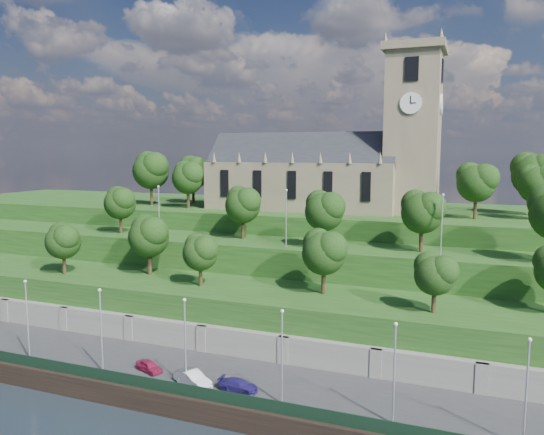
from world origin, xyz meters
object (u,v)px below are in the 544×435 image
at_px(car_right, 238,385).
at_px(car_left, 149,366).
at_px(church, 331,165).
at_px(car_middle, 193,379).

bearing_deg(car_right, car_left, 87.75).
relative_size(car_left, car_right, 0.87).
relative_size(church, car_right, 9.86).
bearing_deg(church, car_middle, -92.97).
bearing_deg(car_right, church, 4.89).
height_order(church, car_middle, church).
bearing_deg(car_left, church, 10.31).
bearing_deg(car_middle, car_left, 101.33).
height_order(church, car_left, church).
relative_size(church, car_left, 11.39).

